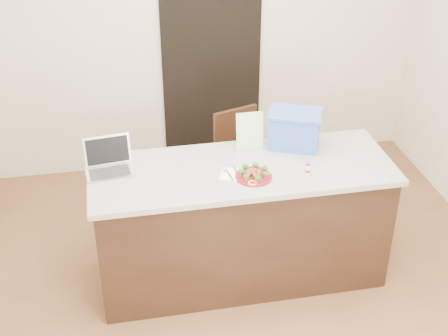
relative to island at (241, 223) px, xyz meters
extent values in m
plane|color=brown|center=(0.00, -0.25, -0.46)|extent=(4.00, 4.00, 0.00)
plane|color=beige|center=(0.00, 1.75, 0.89)|extent=(4.00, 0.00, 4.00)
cube|color=black|center=(0.10, 1.73, 0.54)|extent=(0.90, 0.02, 2.00)
cube|color=black|center=(0.00, 0.00, -0.02)|extent=(2.00, 0.70, 0.88)
cube|color=beige|center=(0.00, 0.00, 0.44)|extent=(2.06, 0.76, 0.04)
cylinder|color=maroon|center=(0.05, -0.14, 0.46)|extent=(0.24, 0.24, 0.01)
torus|color=maroon|center=(0.05, -0.14, 0.47)|extent=(0.24, 0.24, 0.01)
sphere|color=brown|center=(0.05, -0.14, 0.49)|extent=(0.04, 0.04, 0.04)
sphere|color=brown|center=(0.05, -0.17, 0.49)|extent=(0.04, 0.04, 0.04)
sphere|color=brown|center=(0.07, -0.16, 0.49)|extent=(0.04, 0.04, 0.04)
sphere|color=brown|center=(0.08, -0.13, 0.49)|extent=(0.04, 0.04, 0.04)
sphere|color=brown|center=(0.06, -0.11, 0.49)|extent=(0.04, 0.04, 0.04)
sphere|color=brown|center=(0.04, -0.11, 0.49)|extent=(0.04, 0.04, 0.04)
sphere|color=brown|center=(0.02, -0.13, 0.49)|extent=(0.04, 0.04, 0.04)
sphere|color=brown|center=(0.02, -0.15, 0.49)|extent=(0.04, 0.04, 0.04)
ellipsoid|color=#194311|center=(0.01, -0.07, 0.51)|extent=(0.04, 0.04, 0.04)
ellipsoid|color=#194311|center=(-0.04, -0.13, 0.51)|extent=(0.04, 0.04, 0.04)
ellipsoid|color=#194311|center=(-0.02, -0.20, 0.51)|extent=(0.04, 0.04, 0.04)
ellipsoid|color=#194311|center=(0.05, -0.22, 0.51)|extent=(0.04, 0.04, 0.04)
ellipsoid|color=#194311|center=(0.11, -0.19, 0.51)|extent=(0.04, 0.04, 0.04)
ellipsoid|color=#194311|center=(0.13, -0.12, 0.51)|extent=(0.04, 0.04, 0.04)
ellipsoid|color=#194311|center=(0.08, -0.07, 0.51)|extent=(0.04, 0.04, 0.04)
torus|color=yellow|center=(-0.02, -0.07, 0.48)|extent=(0.06, 0.06, 0.01)
torus|color=yellow|center=(0.02, -0.23, 0.48)|extent=(0.06, 0.06, 0.01)
torus|color=yellow|center=(0.14, -0.12, 0.48)|extent=(0.06, 0.06, 0.01)
cube|color=white|center=(-0.08, -0.08, 0.46)|extent=(0.20, 0.20, 0.01)
cube|color=silver|center=(-0.10, -0.10, 0.47)|extent=(0.03, 0.13, 0.00)
cube|color=silver|center=(-0.10, -0.03, 0.47)|extent=(0.04, 0.06, 0.00)
cube|color=white|center=(-0.05, -0.12, 0.47)|extent=(0.02, 0.08, 0.01)
cube|color=silver|center=(-0.05, -0.04, 0.47)|extent=(0.02, 0.10, 0.00)
cylinder|color=silver|center=(0.41, -0.16, 0.48)|extent=(0.03, 0.03, 0.05)
cylinder|color=silver|center=(0.41, -0.16, 0.52)|extent=(0.02, 0.02, 0.01)
cylinder|color=#B11215|center=(0.41, -0.16, 0.53)|extent=(0.03, 0.03, 0.01)
cylinder|color=#B11215|center=(0.41, -0.16, 0.48)|extent=(0.03, 0.03, 0.02)
cube|color=#B5B5BA|center=(-0.88, 0.10, 0.46)|extent=(0.33, 0.25, 0.01)
cube|color=#B5B5BA|center=(-0.88, 0.20, 0.57)|extent=(0.31, 0.09, 0.20)
cube|color=black|center=(-0.88, 0.20, 0.57)|extent=(0.28, 0.07, 0.17)
cube|color=#262628|center=(-0.88, 0.09, 0.47)|extent=(0.28, 0.18, 0.00)
cube|color=white|center=(0.11, 0.25, 0.60)|extent=(0.19, 0.04, 0.27)
cube|color=#3157B2|center=(0.43, 0.23, 0.58)|extent=(0.41, 0.36, 0.24)
cube|color=#3157B2|center=(0.43, 0.23, 0.71)|extent=(0.44, 0.38, 0.02)
cube|color=#371D10|center=(0.16, 0.79, -0.04)|extent=(0.50, 0.50, 0.04)
cube|color=#371D10|center=(0.16, 0.97, 0.20)|extent=(0.38, 0.16, 0.45)
cylinder|color=#371D10|center=(-0.01, 0.62, -0.25)|extent=(0.03, 0.03, 0.42)
cylinder|color=#371D10|center=(0.33, 0.62, -0.25)|extent=(0.03, 0.03, 0.42)
cylinder|color=#371D10|center=(-0.01, 0.96, -0.25)|extent=(0.03, 0.03, 0.42)
cylinder|color=#371D10|center=(0.33, 0.96, -0.25)|extent=(0.03, 0.03, 0.42)
camera|label=1|loc=(-0.81, -3.52, 2.60)|focal=50.00mm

